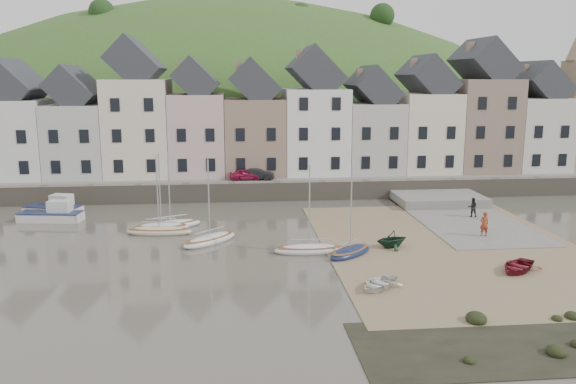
{
  "coord_description": "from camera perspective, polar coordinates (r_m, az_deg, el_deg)",
  "views": [
    {
      "loc": [
        -4.21,
        -38.23,
        11.93
      ],
      "look_at": [
        0.0,
        6.0,
        3.0
      ],
      "focal_mm": 36.36,
      "sensor_mm": 36.0,
      "label": 1
    }
  ],
  "objects": [
    {
      "name": "hillside",
      "position": [
        102.69,
        -5.67,
        -5.63
      ],
      "size": [
        134.4,
        84.0,
        84.0
      ],
      "color": "#345522",
      "rests_on": "ground"
    },
    {
      "name": "car_left",
      "position": [
        58.56,
        -4.14,
        1.73
      ],
      "size": [
        3.28,
        1.32,
        1.12
      ],
      "primitive_type": "imported",
      "rotation": [
        0.0,
        0.0,
        1.57
      ],
      "color": "#9F173C",
      "rests_on": "quay_street"
    },
    {
      "name": "person_dark",
      "position": [
        51.81,
        17.6,
        -1.43
      ],
      "size": [
        0.89,
        0.76,
        1.63
      ],
      "primitive_type": "imported",
      "rotation": [
        0.0,
        0.0,
        2.95
      ],
      "color": "black",
      "rests_on": "slipway"
    },
    {
      "name": "car_right",
      "position": [
        58.6,
        -3.04,
        1.75
      ],
      "size": [
        3.54,
        1.71,
        1.12
      ],
      "primitive_type": "imported",
      "rotation": [
        0.0,
        0.0,
        1.41
      ],
      "color": "black",
      "rests_on": "quay_street"
    },
    {
      "name": "ground",
      "position": [
        40.27,
        0.81,
        -5.87
      ],
      "size": [
        160.0,
        160.0,
        0.0
      ],
      "primitive_type": "plane",
      "color": "#443E35",
      "rests_on": "ground"
    },
    {
      "name": "sailboat_0",
      "position": [
        47.24,
        -11.41,
        -3.17
      ],
      "size": [
        5.21,
        3.51,
        6.32
      ],
      "color": "silver",
      "rests_on": "ground"
    },
    {
      "name": "sailboat_3",
      "position": [
        42.66,
        -7.64,
        -4.61
      ],
      "size": [
        4.51,
        4.45,
        6.32
      ],
      "color": "silver",
      "rests_on": "ground"
    },
    {
      "name": "sailboat_2",
      "position": [
        45.65,
        -12.49,
        -3.72
      ],
      "size": [
        5.16,
        1.97,
        6.32
      ],
      "color": "beige",
      "rests_on": "ground"
    },
    {
      "name": "rowboat_green",
      "position": [
        41.51,
        10.1,
        -4.53
      ],
      "size": [
        2.89,
        2.68,
        1.25
      ],
      "primitive_type": "imported",
      "rotation": [
        0.0,
        0.0,
        -1.26
      ],
      "color": "#163322",
      "rests_on": "beach"
    },
    {
      "name": "seawall",
      "position": [
        56.48,
        -1.06,
        0.1
      ],
      "size": [
        70.0,
        1.2,
        1.8
      ],
      "primitive_type": "cube",
      "color": "slate",
      "rests_on": "ground"
    },
    {
      "name": "sailboat_4",
      "position": [
        39.99,
        2.08,
        -5.61
      ],
      "size": [
        4.84,
        1.56,
        6.32
      ],
      "color": "silver",
      "rests_on": "ground"
    },
    {
      "name": "sailboat_5",
      "position": [
        39.59,
        6.1,
        -5.83
      ],
      "size": [
        3.95,
        3.85,
        6.32
      ],
      "color": "#141F41",
      "rests_on": "ground"
    },
    {
      "name": "person_red",
      "position": [
        45.84,
        18.64,
        -2.98
      ],
      "size": [
        0.68,
        0.45,
        1.85
      ],
      "primitive_type": "imported",
      "rotation": [
        0.0,
        0.0,
        3.15
      ],
      "color": "#94351A",
      "rests_on": "slipway"
    },
    {
      "name": "shore_rocks",
      "position": [
        29.38,
        21.63,
        -13.27
      ],
      "size": [
        14.0,
        6.12,
        0.67
      ],
      "color": "black",
      "rests_on": "ground"
    },
    {
      "name": "rowboat_red",
      "position": [
        38.81,
        21.53,
        -6.76
      ],
      "size": [
        3.89,
        3.83,
        0.66
      ],
      "primitive_type": "imported",
      "rotation": [
        0.0,
        0.0,
        -0.83
      ],
      "color": "maroon",
      "rests_on": "beach"
    },
    {
      "name": "townhouse_terrace",
      "position": [
        62.68,
        0.04,
        7.15
      ],
      "size": [
        61.05,
        8.0,
        13.93
      ],
      "color": "silver",
      "rests_on": "quay_land"
    },
    {
      "name": "motorboat_2",
      "position": [
        54.74,
        -21.81,
        -1.43
      ],
      "size": [
        5.23,
        3.07,
        1.7
      ],
      "color": "silver",
      "rests_on": "ground"
    },
    {
      "name": "beach",
      "position": [
        42.83,
        15.67,
        -5.2
      ],
      "size": [
        18.0,
        26.0,
        0.06
      ],
      "primitive_type": "cube",
      "color": "#806B4E",
      "rests_on": "ground"
    },
    {
      "name": "motorboat_0",
      "position": [
        52.3,
        -22.0,
        -2.01
      ],
      "size": [
        5.34,
        2.45,
        1.7
      ],
      "color": "silver",
      "rests_on": "ground"
    },
    {
      "name": "slipway",
      "position": [
        51.45,
        16.67,
        -2.46
      ],
      "size": [
        8.0,
        18.0,
        0.12
      ],
      "primitive_type": "cube",
      "color": "slate",
      "rests_on": "ground"
    },
    {
      "name": "quay_land",
      "position": [
        71.24,
        -1.98,
        2.33
      ],
      "size": [
        90.0,
        30.0,
        1.5
      ],
      "primitive_type": "cube",
      "color": "#345522",
      "rests_on": "ground"
    },
    {
      "name": "sailboat_1",
      "position": [
        46.64,
        -12.27,
        -3.39
      ],
      "size": [
        4.23,
        1.62,
        6.32
      ],
      "color": "silver",
      "rests_on": "ground"
    },
    {
      "name": "rowboat_white",
      "position": [
        33.78,
        8.84,
        -8.8
      ],
      "size": [
        3.54,
        3.55,
        0.61
      ],
      "primitive_type": "imported",
      "rotation": [
        0.0,
        0.0,
        -0.78
      ],
      "color": "white",
      "rests_on": "beach"
    },
    {
      "name": "quay_street",
      "position": [
        59.79,
        -1.32,
        1.36
      ],
      "size": [
        70.0,
        7.0,
        0.1
      ],
      "primitive_type": "cube",
      "color": "slate",
      "rests_on": "quay_land"
    }
  ]
}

